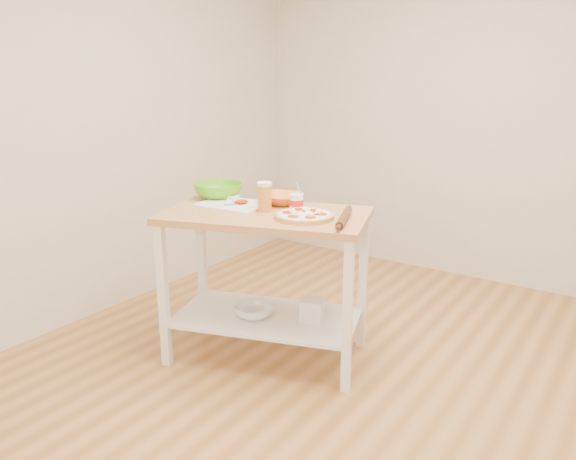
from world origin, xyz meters
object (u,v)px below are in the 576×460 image
at_px(spatula, 235,203).
at_px(green_bowl, 218,191).
at_px(shelf_bin, 312,309).
at_px(orange_bowl, 281,199).
at_px(beer_pint, 265,197).
at_px(rolling_pin, 344,218).
at_px(shelf_glass_bowl, 254,311).
at_px(prep_island, 266,254).
at_px(cutting_board, 234,204).
at_px(knife, 215,195).
at_px(yogurt_tub, 296,202).
at_px(pizza, 305,215).

bearing_deg(spatula, green_bowl, 99.34).
bearing_deg(shelf_bin, orange_bowl, 158.42).
height_order(beer_pint, rolling_pin, beer_pint).
xyz_separation_m(green_bowl, shelf_glass_bowl, (0.42, -0.19, -0.65)).
height_order(green_bowl, shelf_glass_bowl, green_bowl).
relative_size(prep_island, beer_pint, 7.67).
bearing_deg(spatula, prep_island, -61.07).
distance_m(orange_bowl, shelf_glass_bowl, 0.70).
xyz_separation_m(green_bowl, shelf_bin, (0.73, -0.03, -0.62)).
relative_size(cutting_board, knife, 1.56).
xyz_separation_m(yogurt_tub, shelf_bin, (0.13, -0.02, -0.63)).
bearing_deg(prep_island, pizza, 3.60).
bearing_deg(beer_pint, green_bowl, 166.12).
relative_size(spatula, shelf_glass_bowl, 0.64).
xyz_separation_m(cutting_board, spatula, (0.02, -0.01, 0.01)).
xyz_separation_m(knife, beer_pint, (0.47, -0.10, 0.07)).
bearing_deg(pizza, shelf_glass_bowl, -166.27).
distance_m(prep_island, yogurt_tub, 0.35).
relative_size(orange_bowl, green_bowl, 0.83).
relative_size(cutting_board, spatula, 2.77).
xyz_separation_m(knife, green_bowl, (0.02, 0.01, 0.03)).
distance_m(knife, orange_bowl, 0.45).
bearing_deg(orange_bowl, beer_pint, -81.81).
bearing_deg(rolling_pin, green_bowl, 176.67).
bearing_deg(spatula, rolling_pin, -50.85).
relative_size(spatula, knife, 0.56).
xyz_separation_m(green_bowl, beer_pint, (0.45, -0.11, 0.04)).
bearing_deg(green_bowl, pizza, -9.18).
bearing_deg(orange_bowl, prep_island, -77.33).
height_order(pizza, beer_pint, beer_pint).
bearing_deg(yogurt_tub, beer_pint, -143.44).
relative_size(rolling_pin, shelf_glass_bowl, 1.52).
height_order(pizza, cutting_board, pizza).
height_order(prep_island, pizza, pizza).
distance_m(prep_island, orange_bowl, 0.37).
distance_m(pizza, beer_pint, 0.29).
height_order(prep_island, green_bowl, green_bowl).
bearing_deg(prep_island, orange_bowl, 102.67).
bearing_deg(green_bowl, prep_island, -15.82).
bearing_deg(knife, beer_pint, -20.45).
bearing_deg(knife, prep_island, -22.42).
bearing_deg(shelf_glass_bowl, spatula, 156.59).
height_order(rolling_pin, shelf_bin, rolling_pin).
xyz_separation_m(beer_pint, rolling_pin, (0.49, 0.06, -0.06)).
bearing_deg(orange_bowl, rolling_pin, -16.08).
height_order(spatula, yogurt_tub, yogurt_tub).
xyz_separation_m(spatula, green_bowl, (-0.23, 0.11, 0.03)).
relative_size(orange_bowl, shelf_bin, 1.97).
bearing_deg(rolling_pin, pizza, -163.38).
relative_size(pizza, shelf_glass_bowl, 1.38).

